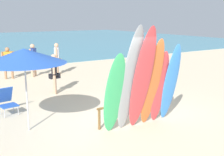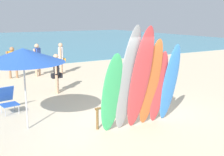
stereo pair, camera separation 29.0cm
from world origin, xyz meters
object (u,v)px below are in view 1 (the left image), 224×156
at_px(surfboard_red_4, 160,87).
at_px(beachgoer_near_rack, 57,56).
at_px(surfboard_orange_3, 152,83).
at_px(beachgoer_strolling, 54,71).
at_px(surfboard_grey_1, 130,80).
at_px(beach_umbrella, 24,56).
at_px(surfboard_red_2, 142,80).
at_px(surfboard_green_0, 114,94).
at_px(beachgoer_by_water, 8,61).
at_px(beach_chair_red, 6,100).
at_px(surfboard_rack, 133,106).
at_px(beachgoer_photographing, 33,58).
at_px(surfboard_blue_5, 170,83).

bearing_deg(surfboard_red_4, beachgoer_near_rack, 87.26).
height_order(surfboard_orange_3, beachgoer_strolling, surfboard_orange_3).
relative_size(surfboard_grey_1, beach_umbrella, 1.31).
bearing_deg(beachgoer_strolling, surfboard_red_2, 30.29).
bearing_deg(beachgoer_strolling, surfboard_orange_3, 35.65).
bearing_deg(surfboard_green_0, surfboard_red_2, -6.93).
relative_size(surfboard_orange_3, beachgoer_by_water, 1.61).
distance_m(surfboard_grey_1, beachgoer_by_water, 8.51).
xyz_separation_m(surfboard_green_0, beachgoer_strolling, (0.19, 4.64, -0.18)).
distance_m(beachgoer_near_rack, beach_chair_red, 6.15).
bearing_deg(beachgoer_by_water, surfboard_orange_3, -71.10).
bearing_deg(surfboard_red_2, beachgoer_near_rack, 83.69).
bearing_deg(beachgoer_strolling, beach_chair_red, -32.57).
xyz_separation_m(surfboard_rack, beachgoer_near_rack, (0.70, 7.63, 0.48)).
height_order(beachgoer_strolling, beach_chair_red, beachgoer_strolling).
bearing_deg(surfboard_orange_3, beachgoer_photographing, 91.04).
distance_m(surfboard_grey_1, surfboard_red_4, 1.18).
bearing_deg(surfboard_orange_3, beachgoer_near_rack, 82.61).
xyz_separation_m(surfboard_orange_3, beach_chair_red, (-3.16, 3.22, -0.79)).
distance_m(surfboard_green_0, surfboard_blue_5, 1.90).
xyz_separation_m(surfboard_rack, surfboard_orange_3, (0.24, -0.54, 0.75)).
bearing_deg(surfboard_grey_1, beachgoer_photographing, 84.58).
height_order(surfboard_green_0, surfboard_blue_5, surfboard_blue_5).
distance_m(surfboard_green_0, beach_umbrella, 2.49).
bearing_deg(surfboard_orange_3, beachgoer_by_water, 98.95).
bearing_deg(beach_chair_red, beachgoer_by_water, 68.51).
distance_m(beachgoer_strolling, beach_chair_red, 2.64).
bearing_deg(beach_umbrella, beachgoer_strolling, 58.17).
xyz_separation_m(surfboard_green_0, surfboard_orange_3, (1.20, -0.03, 0.15)).
distance_m(surfboard_green_0, beachgoer_photographing, 8.28).
relative_size(surfboard_grey_1, beachgoer_by_water, 1.85).
height_order(surfboard_orange_3, beach_chair_red, surfboard_orange_3).
bearing_deg(surfboard_green_0, surfboard_rack, 31.25).
xyz_separation_m(surfboard_rack, surfboard_green_0, (-0.96, -0.51, 0.61)).
bearing_deg(beach_umbrella, beachgoer_near_rack, 62.70).
bearing_deg(beachgoer_near_rack, surfboard_red_4, -154.59).
xyz_separation_m(beachgoer_photographing, beachgoer_strolling, (-0.26, -3.62, -0.05)).
bearing_deg(surfboard_red_4, beach_chair_red, 136.19).
xyz_separation_m(beachgoer_by_water, beachgoer_strolling, (0.94, -3.70, 0.01)).
bearing_deg(beachgoer_near_rack, surfboard_blue_5, -152.09).
relative_size(surfboard_red_2, beach_umbrella, 1.31).
xyz_separation_m(surfboard_grey_1, beach_chair_red, (-2.39, 3.27, -0.98)).
xyz_separation_m(beachgoer_strolling, beach_chair_red, (-2.15, -1.45, -0.47)).
xyz_separation_m(surfboard_blue_5, beach_umbrella, (-3.67, 1.49, 0.87)).
bearing_deg(beach_chair_red, beach_umbrella, -91.72).
relative_size(surfboard_green_0, surfboard_orange_3, 0.88).
height_order(surfboard_red_2, surfboard_red_4, surfboard_red_2).
distance_m(surfboard_grey_1, beach_chair_red, 4.16).
bearing_deg(surfboard_grey_1, surfboard_green_0, 164.47).
relative_size(beachgoer_strolling, beach_chair_red, 1.91).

